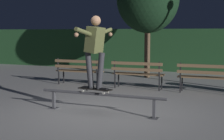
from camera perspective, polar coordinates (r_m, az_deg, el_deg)
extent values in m
plane|color=#ADAAA8|center=(7.21, -1.73, -7.37)|extent=(90.00, 90.00, 0.00)
cube|color=#234C28|center=(15.22, 11.48, 3.45)|extent=(24.00, 1.20, 1.89)
cylinder|color=#47474C|center=(7.07, -1.96, -4.25)|extent=(2.88, 0.06, 0.06)
cube|color=#47474C|center=(7.66, -10.06, -5.18)|extent=(0.06, 0.06, 0.38)
cube|color=#47474C|center=(7.70, -10.04, -6.52)|extent=(0.18, 0.18, 0.01)
cube|color=#47474C|center=(6.73, 7.32, -6.78)|extent=(0.06, 0.06, 0.38)
cube|color=#47474C|center=(6.77, 7.30, -8.30)|extent=(0.18, 0.18, 0.01)
cube|color=black|center=(7.10, -2.96, -3.30)|extent=(0.80, 0.30, 0.02)
cube|color=black|center=(7.10, -2.96, -3.22)|extent=(0.78, 0.29, 0.00)
cube|color=#9E9EA3|center=(6.97, -1.12, -3.64)|extent=(0.07, 0.18, 0.02)
cube|color=#9E9EA3|center=(7.25, -4.72, -3.26)|extent=(0.07, 0.18, 0.02)
cylinder|color=beige|center=(6.91, -1.47, -4.03)|extent=(0.06, 0.04, 0.05)
cylinder|color=beige|center=(7.04, -0.79, -3.82)|extent=(0.06, 0.04, 0.05)
cylinder|color=beige|center=(7.19, -5.08, -3.62)|extent=(0.06, 0.04, 0.05)
cylinder|color=beige|center=(7.32, -4.36, -3.43)|extent=(0.06, 0.04, 0.05)
cube|color=black|center=(7.01, -1.72, -3.24)|extent=(0.27, 0.13, 0.03)
cube|color=black|center=(7.20, -4.16, -2.99)|extent=(0.27, 0.13, 0.03)
cylinder|color=#333338|center=(6.97, -2.01, -0.17)|extent=(0.22, 0.15, 0.79)
cylinder|color=#333338|center=(7.12, -3.92, -0.04)|extent=(0.22, 0.15, 0.79)
cube|color=brown|center=(7.00, -3.01, 5.27)|extent=(0.38, 0.40, 0.57)
cylinder|color=brown|center=(6.68, -4.80, 6.56)|extent=(0.16, 0.61, 0.21)
cylinder|color=brown|center=(7.32, -1.39, 6.58)|extent=(0.16, 0.61, 0.21)
sphere|color=#A37556|center=(6.46, -6.22, 6.11)|extent=(0.09, 0.09, 0.09)
sphere|color=#A37556|center=(7.56, -0.28, 6.21)|extent=(0.09, 0.09, 0.09)
sphere|color=#A37556|center=(6.99, -2.82, 8.55)|extent=(0.21, 0.21, 0.21)
cube|color=black|center=(10.81, -1.91, -1.51)|extent=(0.04, 0.04, 0.44)
cube|color=black|center=(10.52, -2.60, -1.73)|extent=(0.04, 0.04, 0.44)
cube|color=black|center=(10.42, -2.70, 0.63)|extent=(0.04, 0.04, 0.44)
cube|color=black|center=(11.43, -8.40, -1.13)|extent=(0.04, 0.04, 0.44)
cube|color=black|center=(11.16, -9.22, -1.33)|extent=(0.04, 0.04, 0.44)
cube|color=black|center=(11.07, -9.37, 0.90)|extent=(0.04, 0.04, 0.44)
cube|color=brown|center=(11.05, -5.31, -0.10)|extent=(1.60, 0.11, 0.04)
cube|color=brown|center=(10.93, -5.64, -0.18)|extent=(1.60, 0.11, 0.04)
cube|color=brown|center=(10.81, -5.97, -0.27)|extent=(1.60, 0.11, 0.04)
cube|color=brown|center=(10.73, -6.15, 0.55)|extent=(1.60, 0.06, 0.09)
cube|color=brown|center=(10.71, -6.17, 1.51)|extent=(1.60, 0.06, 0.09)
cube|color=black|center=(10.15, 8.62, -2.10)|extent=(0.04, 0.04, 0.44)
cube|color=black|center=(9.84, 8.21, -2.37)|extent=(0.04, 0.04, 0.44)
cube|color=black|center=(9.75, 8.20, 0.16)|extent=(0.04, 0.04, 0.44)
cube|color=black|center=(10.55, 1.14, -1.70)|extent=(0.04, 0.04, 0.44)
cube|color=black|center=(10.25, 0.52, -1.94)|extent=(0.04, 0.04, 0.44)
cube|color=black|center=(10.16, 0.45, 0.48)|extent=(0.04, 0.04, 0.44)
cube|color=brown|center=(10.28, 4.79, -0.60)|extent=(1.60, 0.11, 0.04)
cube|color=brown|center=(10.14, 4.57, -0.70)|extent=(1.60, 0.11, 0.04)
cube|color=brown|center=(10.01, 4.33, -0.79)|extent=(1.60, 0.11, 0.04)
cube|color=brown|center=(9.92, 4.22, 0.09)|extent=(1.60, 0.06, 0.09)
cube|color=brown|center=(9.91, 4.23, 1.12)|extent=(1.60, 0.06, 0.09)
cube|color=black|center=(10.00, 12.08, -2.30)|extent=(0.04, 0.04, 0.44)
cube|color=black|center=(9.69, 11.77, -2.58)|extent=(0.04, 0.04, 0.44)
cube|color=black|center=(9.59, 11.79, -0.02)|extent=(0.04, 0.04, 0.44)
cube|color=brown|center=(9.86, 16.13, -1.14)|extent=(1.60, 0.11, 0.04)
cube|color=brown|center=(9.72, 16.05, -1.25)|extent=(1.60, 0.11, 0.04)
cube|color=brown|center=(9.59, 15.97, -1.35)|extent=(1.60, 0.11, 0.04)
cube|color=brown|center=(9.50, 15.96, -0.44)|extent=(1.60, 0.06, 0.09)
cube|color=brown|center=(9.48, 15.99, 0.64)|extent=(1.60, 0.06, 0.09)
cylinder|color=brown|center=(12.75, 6.13, 3.22)|extent=(0.22, 0.22, 2.00)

